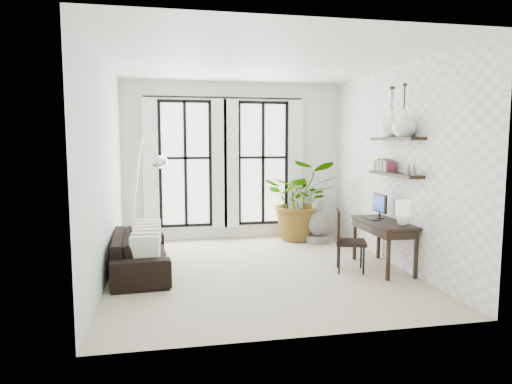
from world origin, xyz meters
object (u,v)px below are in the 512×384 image
object	(u,v)px
arc_lamp	(146,167)
buddha	(318,225)
plant	(302,200)
desk	(385,225)
sofa	(140,253)
desk_chair	(345,236)

from	to	relation	value
arc_lamp	buddha	distance (m)	3.70
plant	buddha	world-z (taller)	plant
desk	arc_lamp	bearing A→B (deg)	167.93
sofa	buddha	size ratio (longest dim) A/B	2.45
arc_lamp	buddha	xyz separation A→B (m)	(3.24, 1.26, -1.26)
plant	desk	bearing A→B (deg)	-75.26
desk_chair	arc_lamp	bearing A→B (deg)	-175.18
buddha	sofa	bearing A→B (deg)	-156.88
desk	buddha	bearing A→B (deg)	101.06
plant	desk_chair	bearing A→B (deg)	-90.11
plant	arc_lamp	size ratio (longest dim) A/B	0.74
sofa	desk_chair	bearing A→B (deg)	-103.38
sofa	arc_lamp	xyz separation A→B (m)	(0.11, 0.17, 1.31)
desk	desk_chair	size ratio (longest dim) A/B	1.35
plant	desk_chair	size ratio (longest dim) A/B	1.71
sofa	desk	bearing A→B (deg)	-102.55
plant	desk	world-z (taller)	plant
arc_lamp	buddha	world-z (taller)	arc_lamp
sofa	plant	bearing A→B (deg)	-63.57
desk_chair	arc_lamp	size ratio (longest dim) A/B	0.44
desk_chair	arc_lamp	world-z (taller)	arc_lamp
plant	buddha	size ratio (longest dim) A/B	1.94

